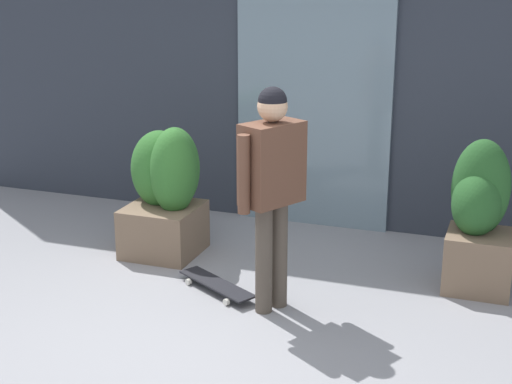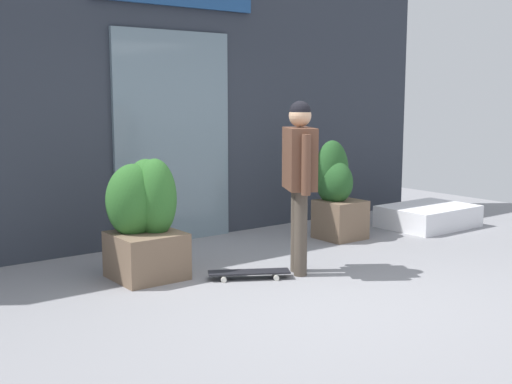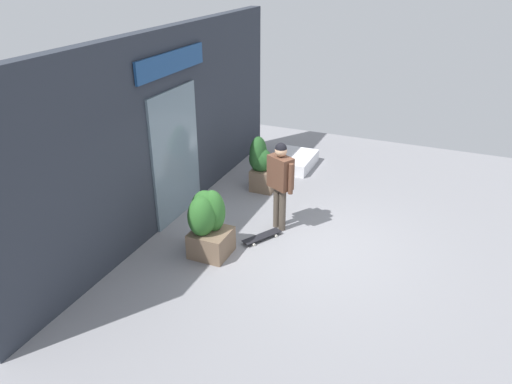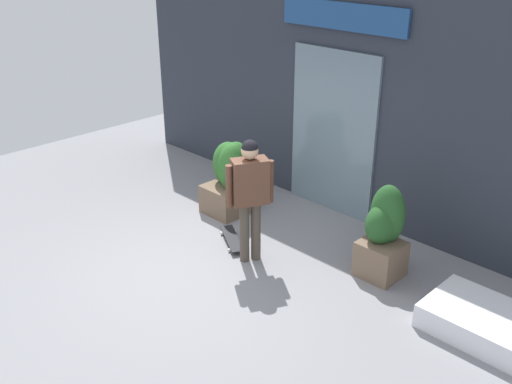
{
  "view_description": "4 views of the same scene",
  "coord_description": "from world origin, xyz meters",
  "px_view_note": "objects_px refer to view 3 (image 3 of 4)",
  "views": [
    {
      "loc": [
        2.02,
        -4.51,
        2.57
      ],
      "look_at": [
        0.07,
        0.94,
        0.81
      ],
      "focal_mm": 53.04,
      "sensor_mm": 36.0,
      "label": 1
    },
    {
      "loc": [
        -3.81,
        -4.22,
        1.77
      ],
      "look_at": [
        0.07,
        0.94,
        0.81
      ],
      "focal_mm": 45.25,
      "sensor_mm": 36.0,
      "label": 2
    },
    {
      "loc": [
        -7.26,
        -2.19,
        4.71
      ],
      "look_at": [
        0.07,
        0.94,
        0.81
      ],
      "focal_mm": 34.12,
      "sensor_mm": 36.0,
      "label": 3
    },
    {
      "loc": [
        5.22,
        -4.23,
        4.15
      ],
      "look_at": [
        0.07,
        0.94,
        0.81
      ],
      "focal_mm": 40.83,
      "sensor_mm": 36.0,
      "label": 4
    }
  ],
  "objects_px": {
    "planter_box_right": "(261,165)",
    "skateboarder": "(280,177)",
    "skateboard": "(262,236)",
    "planter_box_left": "(208,221)"
  },
  "relations": [
    {
      "from": "planter_box_right",
      "to": "skateboarder",
      "type": "bearing_deg",
      "value": -145.86
    },
    {
      "from": "skateboarder",
      "to": "skateboard",
      "type": "relative_size",
      "value": 2.21
    },
    {
      "from": "skateboard",
      "to": "planter_box_right",
      "type": "xyz_separation_m",
      "value": [
        1.96,
        0.83,
        0.53
      ]
    },
    {
      "from": "skateboard",
      "to": "planter_box_right",
      "type": "bearing_deg",
      "value": -126.85
    },
    {
      "from": "skateboarder",
      "to": "skateboard",
      "type": "distance_m",
      "value": 1.14
    },
    {
      "from": "skateboarder",
      "to": "planter_box_left",
      "type": "height_order",
      "value": "skateboarder"
    },
    {
      "from": "planter_box_left",
      "to": "planter_box_right",
      "type": "distance_m",
      "value": 2.72
    },
    {
      "from": "skateboarder",
      "to": "planter_box_right",
      "type": "distance_m",
      "value": 1.8
    },
    {
      "from": "skateboard",
      "to": "planter_box_left",
      "type": "height_order",
      "value": "planter_box_left"
    },
    {
      "from": "skateboarder",
      "to": "planter_box_right",
      "type": "height_order",
      "value": "skateboarder"
    }
  ]
}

